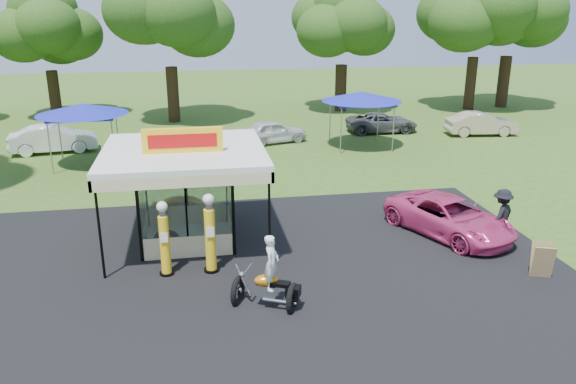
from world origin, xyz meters
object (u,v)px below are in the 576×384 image
object	(u,v)px
a_frame_sign	(542,261)
motorcycle	(269,279)
kiosk_car	(188,207)
bg_car_a	(53,139)
bg_car_e	(481,124)
bg_car_d	(382,122)
gas_station_kiosk	(186,193)
bg_car_c	(273,131)
spectator_east_a	(501,215)
pink_sedan	(449,217)
tent_west	(82,110)
gas_pump_left	(165,241)
tent_east	(362,97)
gas_pump_right	(210,235)

from	to	relation	value
a_frame_sign	motorcycle	bearing A→B (deg)	-157.57
motorcycle	kiosk_car	world-z (taller)	motorcycle
bg_car_a	bg_car_e	world-z (taller)	bg_car_a
a_frame_sign	bg_car_d	bearing A→B (deg)	104.72
gas_station_kiosk	bg_car_c	size ratio (longest dim) A/B	1.32
spectator_east_a	bg_car_a	bearing A→B (deg)	-74.73
pink_sedan	tent_west	world-z (taller)	tent_west
gas_pump_left	bg_car_d	bearing A→B (deg)	54.55
kiosk_car	spectator_east_a	xyz separation A→B (m)	(10.91, -3.99, 0.46)
bg_car_e	tent_west	bearing A→B (deg)	102.68
motorcycle	tent_east	xyz separation A→B (m)	(7.85, 17.52, 2.06)
pink_sedan	bg_car_a	world-z (taller)	bg_car_a
gas_pump_right	bg_car_d	bearing A→B (deg)	57.47
bg_car_a	bg_car_d	world-z (taller)	bg_car_a
gas_pump_left	motorcycle	xyz separation A→B (m)	(2.87, -2.45, -0.29)
a_frame_sign	tent_east	world-z (taller)	tent_east
bg_car_c	tent_east	distance (m)	5.69
spectator_east_a	bg_car_e	size ratio (longest dim) A/B	0.43
pink_sedan	spectator_east_a	bearing A→B (deg)	-49.62
spectator_east_a	bg_car_e	bearing A→B (deg)	-149.58
kiosk_car	tent_west	world-z (taller)	tent_west
gas_station_kiosk	gas_pump_left	size ratio (longest dim) A/B	2.22
gas_pump_right	bg_car_d	world-z (taller)	gas_pump_right
spectator_east_a	tent_east	world-z (taller)	tent_east
pink_sedan	bg_car_a	size ratio (longest dim) A/B	1.05
tent_east	gas_pump_right	bearing A→B (deg)	-121.78
gas_station_kiosk	bg_car_d	size ratio (longest dim) A/B	1.17
a_frame_sign	tent_west	size ratio (longest dim) A/B	0.24
gas_pump_left	tent_west	distance (m)	14.54
kiosk_car	bg_car_c	world-z (taller)	bg_car_c
motorcycle	gas_station_kiosk	bearing A→B (deg)	138.27
motorcycle	a_frame_sign	distance (m)	8.46
gas_pump_right	a_frame_sign	distance (m)	10.18
gas_pump_left	bg_car_e	world-z (taller)	gas_pump_left
kiosk_car	tent_east	bearing A→B (deg)	-44.34
bg_car_e	bg_car_a	bearing A→B (deg)	95.47
motorcycle	bg_car_c	world-z (taller)	motorcycle
gas_pump_left	gas_pump_right	xyz separation A→B (m)	(1.38, -0.01, 0.08)
kiosk_car	bg_car_c	distance (m)	13.13
pink_sedan	bg_car_e	bearing A→B (deg)	34.70
kiosk_car	pink_sedan	bearing A→B (deg)	-109.09
pink_sedan	bg_car_a	xyz separation A→B (m)	(-16.80, 15.15, 0.09)
motorcycle	bg_car_a	size ratio (longest dim) A/B	0.48
gas_pump_right	bg_car_e	bearing A→B (deg)	43.11
pink_sedan	bg_car_c	xyz separation A→B (m)	(-4.20, 15.31, 0.01)
bg_car_d	bg_car_c	bearing A→B (deg)	104.13
bg_car_c	kiosk_car	bearing A→B (deg)	139.95
kiosk_car	bg_car_d	distance (m)	18.73
kiosk_car	tent_east	world-z (taller)	tent_east
motorcycle	bg_car_a	world-z (taller)	motorcycle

